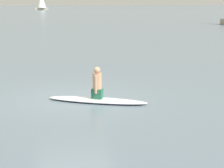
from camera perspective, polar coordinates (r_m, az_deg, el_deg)
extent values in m
plane|color=slate|center=(12.72, -5.51, -2.13)|extent=(400.00, 400.00, 0.00)
ellipsoid|color=white|center=(12.25, -2.12, -2.33)|extent=(1.90, 3.12, 0.13)
cube|color=#26664C|center=(12.20, -2.13, -1.36)|extent=(0.37, 0.40, 0.30)
cylinder|color=tan|center=(12.12, -2.14, 0.39)|extent=(0.37, 0.37, 0.50)
sphere|color=tan|center=(12.05, -2.15, 1.99)|extent=(0.20, 0.20, 0.20)
cylinder|color=tan|center=(11.97, -2.36, -0.07)|extent=(0.11, 0.11, 0.55)
cylinder|color=tan|center=(12.29, -1.92, 0.25)|extent=(0.11, 0.11, 0.55)
cube|color=#B2A893|center=(118.71, -10.05, 10.57)|extent=(1.19, 3.79, 0.68)
cylinder|color=#4C4238|center=(118.67, -10.09, 11.80)|extent=(0.30, 0.30, 4.46)
cone|color=white|center=(118.68, -10.09, 11.68)|extent=(2.68, 2.68, 3.92)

